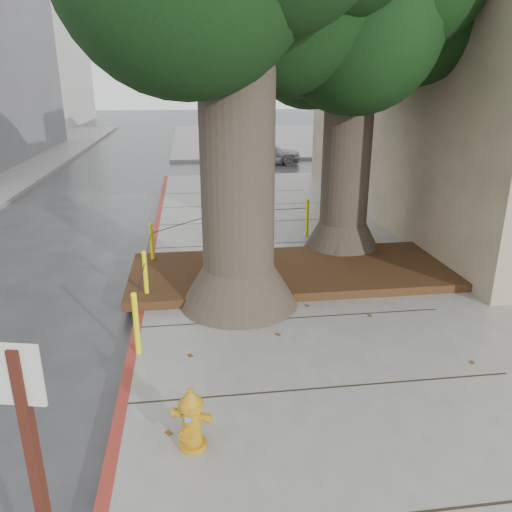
{
  "coord_description": "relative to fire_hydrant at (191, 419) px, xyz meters",
  "views": [
    {
      "loc": [
        -1.08,
        -5.25,
        3.82
      ],
      "look_at": [
        -0.03,
        2.45,
        1.1
      ],
      "focal_mm": 35.0,
      "sensor_mm": 36.0,
      "label": 1
    }
  ],
  "objects": [
    {
      "name": "ground",
      "position": [
        1.16,
        0.85,
        -0.5
      ],
      "size": [
        140.0,
        140.0,
        0.0
      ],
      "primitive_type": "plane",
      "color": "#28282B",
      "rests_on": "ground"
    },
    {
      "name": "car_silver",
      "position": [
        3.8,
        19.94,
        0.1
      ],
      "size": [
        3.62,
        1.78,
        1.19
      ],
      "primitive_type": "imported",
      "rotation": [
        0.0,
        0.0,
        1.46
      ],
      "color": "#9E9EA3",
      "rests_on": "ground"
    },
    {
      "name": "tree_far",
      "position": [
        3.8,
        6.18,
        4.52
      ],
      "size": [
        4.5,
        3.8,
        7.17
      ],
      "color": "#4C3F33",
      "rests_on": "sidewalk_main"
    },
    {
      "name": "building_side_grey",
      "position": [
        23.16,
        32.85,
        5.5
      ],
      "size": [
        12.0,
        14.0,
        12.0
      ],
      "primitive_type": "cube",
      "color": "slate",
      "rests_on": "ground"
    },
    {
      "name": "building_far_white",
      "position": [
        -15.84,
        45.85,
        7.0
      ],
      "size": [
        12.0,
        18.0,
        15.0
      ],
      "primitive_type": "cube",
      "color": "silver",
      "rests_on": "ground"
    },
    {
      "name": "planter_bed",
      "position": [
        2.06,
        4.75,
        -0.27
      ],
      "size": [
        6.4,
        2.6,
        0.16
      ],
      "primitive_type": "cube",
      "color": "black",
      "rests_on": "sidewalk_main"
    },
    {
      "name": "building_side_white",
      "position": [
        17.16,
        26.85,
        4.0
      ],
      "size": [
        10.0,
        10.0,
        9.0
      ],
      "primitive_type": "cube",
      "color": "silver",
      "rests_on": "ground"
    },
    {
      "name": "car_red",
      "position": [
        10.38,
        20.46,
        0.07
      ],
      "size": [
        3.48,
        1.23,
        1.14
      ],
      "primitive_type": "imported",
      "rotation": [
        0.0,
        0.0,
        1.57
      ],
      "color": "#9B1C0E",
      "rests_on": "ground"
    },
    {
      "name": "bollard_ring",
      "position": [
        0.29,
        5.23,
        0.17
      ],
      "size": [
        3.79,
        5.39,
        0.95
      ],
      "color": "#FBF10D",
      "rests_on": "sidewalk_main"
    },
    {
      "name": "sidewalk_far",
      "position": [
        7.16,
        30.85,
        -0.42
      ],
      "size": [
        16.0,
        20.0,
        0.15
      ],
      "primitive_type": "cube",
      "color": "slate",
      "rests_on": "ground"
    },
    {
      "name": "curb_red",
      "position": [
        -0.84,
        3.35,
        -0.42
      ],
      "size": [
        0.14,
        26.0,
        0.16
      ],
      "primitive_type": "cube",
      "color": "maroon",
      "rests_on": "ground"
    },
    {
      "name": "fire_hydrant",
      "position": [
        0.0,
        0.0,
        0.0
      ],
      "size": [
        0.39,
        0.39,
        0.72
      ],
      "rotation": [
        0.0,
        0.0,
        -0.39
      ],
      "color": "#C48614",
      "rests_on": "sidewalk_main"
    }
  ]
}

